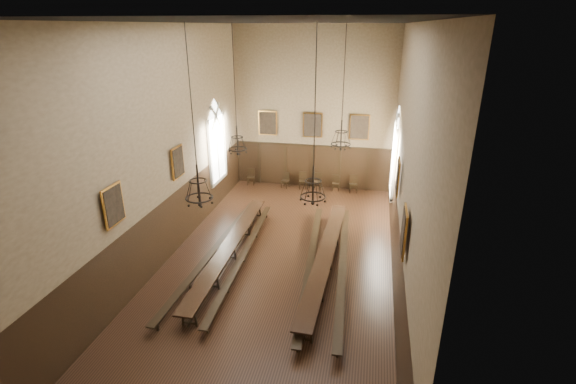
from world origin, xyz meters
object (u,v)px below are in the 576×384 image
(chandelier_front_left, at_px, (199,188))
(chandelier_front_right, at_px, (313,185))
(chair_2, at_px, (285,183))
(chair_6, at_px, (353,187))
(chair_3, at_px, (303,184))
(chair_4, at_px, (318,184))
(chair_0, at_px, (251,180))
(table_right, at_px, (325,261))
(chandelier_back_left, at_px, (237,141))
(chandelier_back_right, at_px, (341,136))
(table_left, at_px, (230,252))
(bench_right_outer, at_px, (343,266))
(chair_5, at_px, (336,186))
(bench_left_outer, at_px, (215,252))
(bench_left_inner, at_px, (244,256))
(bench_right_inner, at_px, (311,263))

(chandelier_front_left, distance_m, chandelier_front_right, 3.63)
(chair_2, height_order, chandelier_front_left, chandelier_front_left)
(chair_6, distance_m, chandelier_front_right, 11.86)
(chair_3, bearing_deg, chair_4, -5.22)
(chair_0, bearing_deg, table_right, -66.06)
(chandelier_back_left, distance_m, chandelier_front_right, 6.40)
(chair_4, xyz_separation_m, chandelier_back_right, (1.70, -6.26, 4.50))
(table_left, xyz_separation_m, chair_3, (1.51, 8.52, -0.06))
(chandelier_back_left, bearing_deg, chandelier_back_right, -1.47)
(chair_3, bearing_deg, chair_2, 172.27)
(bench_right_outer, height_order, chandelier_back_left, chandelier_back_left)
(table_right, height_order, chair_5, chair_5)
(chair_0, distance_m, chair_3, 3.16)
(table_right, relative_size, chair_4, 9.67)
(table_left, height_order, chandelier_front_right, chandelier_front_right)
(chandelier_back_left, bearing_deg, chair_2, 82.56)
(bench_right_outer, bearing_deg, chandelier_front_right, -108.74)
(chair_6, bearing_deg, bench_left_outer, -127.72)
(chair_2, height_order, chandelier_back_left, chandelier_back_left)
(chair_2, relative_size, chair_3, 0.90)
(bench_left_inner, distance_m, bench_right_outer, 3.96)
(bench_right_outer, distance_m, chair_6, 8.53)
(chandelier_back_right, bearing_deg, bench_left_outer, -153.56)
(chair_4, distance_m, chandelier_back_left, 7.84)
(chair_6, bearing_deg, chandelier_front_left, -118.27)
(chandelier_front_right, bearing_deg, chair_3, 101.15)
(bench_left_outer, bearing_deg, chandelier_back_right, 26.44)
(chair_0, relative_size, chandelier_back_right, 0.20)
(table_right, height_order, chandelier_front_left, chandelier_front_left)
(chair_4, bearing_deg, bench_right_inner, -86.08)
(table_left, relative_size, chair_6, 9.23)
(chandelier_back_left, distance_m, chandelier_front_left, 5.10)
(chair_6, xyz_separation_m, chandelier_front_right, (-0.75, -11.08, 4.19))
(chandelier_back_left, height_order, chandelier_front_left, same)
(chair_4, bearing_deg, bench_right_outer, -78.09)
(chair_5, distance_m, chandelier_front_right, 11.92)
(chair_3, bearing_deg, chair_6, -9.85)
(bench_right_inner, xyz_separation_m, chair_2, (-2.85, 8.53, -0.01))
(bench_left_outer, bearing_deg, bench_right_inner, -0.55)
(bench_left_outer, distance_m, chair_5, 9.56)
(bench_left_outer, height_order, chair_5, chair_5)
(bench_right_outer, xyz_separation_m, chandelier_front_right, (-0.86, -2.54, 4.21))
(table_right, bearing_deg, chair_3, 105.54)
(bench_right_inner, distance_m, chair_4, 8.71)
(chair_3, bearing_deg, bench_left_inner, -106.41)
(chair_2, distance_m, chair_3, 1.04)
(chair_3, relative_size, chandelier_front_left, 0.18)
(chair_4, height_order, chandelier_back_left, chandelier_back_left)
(table_left, distance_m, chandelier_back_right, 6.46)
(chair_2, bearing_deg, chandelier_back_left, -83.47)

